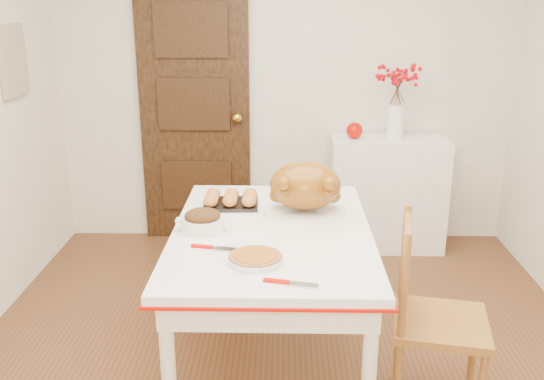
{
  "coord_description": "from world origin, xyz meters",
  "views": [
    {
      "loc": [
        -0.0,
        -2.66,
        1.89
      ],
      "look_at": [
        -0.06,
        0.06,
        1.02
      ],
      "focal_mm": 39.89,
      "sensor_mm": 36.0,
      "label": 1
    }
  ],
  "objects_px": {
    "turkey_platter": "(305,189)",
    "kitchen_table": "(272,308)",
    "chair_oak": "(441,319)",
    "pumpkin_pie": "(255,257)",
    "sideboard": "(387,194)"
  },
  "relations": [
    {
      "from": "turkey_platter",
      "to": "kitchen_table",
      "type": "bearing_deg",
      "value": -141.39
    },
    {
      "from": "chair_oak",
      "to": "pumpkin_pie",
      "type": "height_order",
      "value": "chair_oak"
    },
    {
      "from": "turkey_platter",
      "to": "chair_oak",
      "type": "bearing_deg",
      "value": -49.26
    },
    {
      "from": "sideboard",
      "to": "turkey_platter",
      "type": "bearing_deg",
      "value": -113.89
    },
    {
      "from": "kitchen_table",
      "to": "turkey_platter",
      "type": "distance_m",
      "value": 0.62
    },
    {
      "from": "kitchen_table",
      "to": "turkey_platter",
      "type": "height_order",
      "value": "turkey_platter"
    },
    {
      "from": "sideboard",
      "to": "turkey_platter",
      "type": "height_order",
      "value": "turkey_platter"
    },
    {
      "from": "chair_oak",
      "to": "turkey_platter",
      "type": "bearing_deg",
      "value": 67.07
    },
    {
      "from": "sideboard",
      "to": "pumpkin_pie",
      "type": "relative_size",
      "value": 3.85
    },
    {
      "from": "kitchen_table",
      "to": "pumpkin_pie",
      "type": "distance_m",
      "value": 0.58
    },
    {
      "from": "chair_oak",
      "to": "pumpkin_pie",
      "type": "bearing_deg",
      "value": 113.09
    },
    {
      "from": "sideboard",
      "to": "chair_oak",
      "type": "distance_m",
      "value": 1.97
    },
    {
      "from": "chair_oak",
      "to": "turkey_platter",
      "type": "height_order",
      "value": "turkey_platter"
    },
    {
      "from": "kitchen_table",
      "to": "pumpkin_pie",
      "type": "relative_size",
      "value": 6.16
    },
    {
      "from": "sideboard",
      "to": "kitchen_table",
      "type": "height_order",
      "value": "sideboard"
    }
  ]
}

